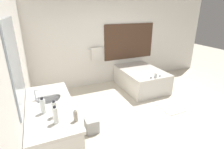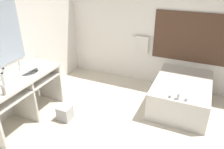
{
  "view_description": "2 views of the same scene",
  "coord_description": "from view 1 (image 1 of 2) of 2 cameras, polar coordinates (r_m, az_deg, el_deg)",
  "views": [
    {
      "loc": [
        -1.91,
        -2.69,
        2.26
      ],
      "look_at": [
        -0.44,
        0.67,
        0.87
      ],
      "focal_mm": 28.0,
      "sensor_mm": 36.0,
      "label": 1
    },
    {
      "loc": [
        1.06,
        -2.72,
        2.68
      ],
      "look_at": [
        -0.43,
        0.66,
        0.83
      ],
      "focal_mm": 35.0,
      "sensor_mm": 36.0,
      "label": 2
    }
  ],
  "objects": [
    {
      "name": "ground_plane",
      "position": [
        4.0,
        10.01,
        -13.96
      ],
      "size": [
        16.0,
        16.0,
        0.0
      ],
      "primitive_type": "plane",
      "color": "beige",
      "rests_on": "ground"
    },
    {
      "name": "wall_left_with_mirror",
      "position": [
        2.85,
        -28.63,
        -0.37
      ],
      "size": [
        0.08,
        7.4,
        2.7
      ],
      "color": "white",
      "rests_on": "ground_plane"
    },
    {
      "name": "vanity_counter",
      "position": [
        2.94,
        -19.02,
        -13.04
      ],
      "size": [
        0.68,
        1.59,
        0.91
      ],
      "color": "silver",
      "rests_on": "ground_plane"
    },
    {
      "name": "water_bottle_3",
      "position": [
        2.33,
        -17.97,
        -12.5
      ],
      "size": [
        0.07,
        0.07,
        0.24
      ],
      "color": "silver",
      "rests_on": "vanity_counter"
    },
    {
      "name": "bath_mat",
      "position": [
        4.55,
        18.19,
        -10.02
      ],
      "size": [
        0.48,
        0.62,
        0.02
      ],
      "color": "white",
      "rests_on": "ground_plane"
    },
    {
      "name": "water_bottle_2",
      "position": [
        2.59,
        -21.65,
        -9.52
      ],
      "size": [
        0.07,
        0.07,
        0.23
      ],
      "color": "silver",
      "rests_on": "vanity_counter"
    },
    {
      "name": "water_bottle_1",
      "position": [
        2.46,
        -18.2,
        -10.67
      ],
      "size": [
        0.07,
        0.07,
        0.24
      ],
      "color": "silver",
      "rests_on": "vanity_counter"
    },
    {
      "name": "soap_dispenser",
      "position": [
        2.32,
        -11.83,
        -13.11
      ],
      "size": [
        0.05,
        0.05,
        0.17
      ],
      "color": "gray",
      "rests_on": "vanity_counter"
    },
    {
      "name": "sink_faucet",
      "position": [
        2.97,
        -23.73,
        -6.24
      ],
      "size": [
        0.09,
        0.04,
        0.18
      ],
      "color": "silver",
      "rests_on": "vanity_counter"
    },
    {
      "name": "wall_back_with_blinds",
      "position": [
        5.36,
        -2.08,
        11.0
      ],
      "size": [
        7.4,
        0.13,
        2.7
      ],
      "color": "white",
      "rests_on": "ground_plane"
    },
    {
      "name": "bathtub",
      "position": [
        5.29,
        9.35,
        -1.05
      ],
      "size": [
        1.1,
        1.56,
        0.69
      ],
      "color": "silver",
      "rests_on": "ground_plane"
    },
    {
      "name": "waste_bin",
      "position": [
        3.55,
        -6.65,
        -16.12
      ],
      "size": [
        0.25,
        0.25,
        0.27
      ],
      "color": "#B2B2B2",
      "rests_on": "ground_plane"
    }
  ]
}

